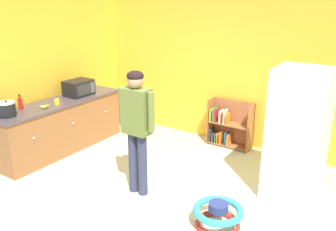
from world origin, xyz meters
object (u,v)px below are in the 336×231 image
ketchup_bottle (20,103)px  blue_cup (94,85)px  crock_pot (7,109)px  teal_cup (89,88)px  kitchen_counter (61,126)px  standing_person (137,122)px  refrigerator (298,135)px  banana_bunch (45,106)px  yellow_cup (57,102)px  bookshelf (227,126)px  microwave (79,88)px  baby_walker (218,215)px

ketchup_bottle → blue_cup: bearing=92.8°
crock_pot → teal_cup: bearing=93.9°
kitchen_counter → standing_person: size_ratio=1.39×
refrigerator → banana_bunch: bearing=-163.2°
refrigerator → standing_person: size_ratio=1.03×
yellow_cup → standing_person: bearing=-7.6°
yellow_cup → teal_cup: 1.01m
crock_pot → teal_cup: 1.79m
refrigerator → yellow_cup: 3.80m
bookshelf → microwave: bearing=-150.4°
yellow_cup → teal_cup: (-0.26, 0.97, 0.00)m
refrigerator → crock_pot: bearing=-156.1°
bookshelf → yellow_cup: (-2.23, -1.96, 0.58)m
refrigerator → baby_walker: (-0.52, -1.23, -0.73)m
teal_cup → microwave: bearing=-70.8°
kitchen_counter → baby_walker: bearing=-8.4°
yellow_cup → microwave: bearing=102.3°
microwave → ketchup_bottle: microwave is taller
refrigerator → blue_cup: (-4.05, 0.32, 0.06)m
microwave → yellow_cup: 0.63m
bookshelf → teal_cup: bearing=-158.4°
microwave → banana_bunch: size_ratio=3.03×
ketchup_bottle → crock_pot: bearing=-67.2°
kitchen_counter → crock_pot: size_ratio=9.40×
kitchen_counter → banana_bunch: size_ratio=15.22×
microwave → banana_bunch: bearing=-81.4°
kitchen_counter → yellow_cup: bearing=-48.2°
kitchen_counter → ketchup_bottle: bearing=-102.5°
baby_walker → banana_bunch: banana_bunch is taller
microwave → crock_pot: 1.43m
baby_walker → microwave: bearing=163.8°
standing_person → microwave: 2.21m
baby_walker → teal_cup: (-3.44, 1.32, 0.79)m
yellow_cup → baby_walker: bearing=-6.3°
crock_pot → ketchup_bottle: (-0.13, 0.32, -0.01)m
standing_person → teal_cup: bearing=150.4°
microwave → ketchup_bottle: (-0.14, -1.11, -0.04)m
refrigerator → teal_cup: 3.96m
ketchup_bottle → teal_cup: 1.47m
teal_cup → ketchup_bottle: bearing=-90.4°
bookshelf → ketchup_bottle: ketchup_bottle is taller
microwave → bookshelf: bearing=29.6°
refrigerator → banana_bunch: (-3.71, -1.12, 0.04)m
crock_pot → ketchup_bottle: crock_pot is taller
kitchen_counter → baby_walker: 3.36m
baby_walker → ketchup_bottle: size_ratio=2.46×
standing_person → blue_cup: bearing=147.1°
kitchen_counter → ketchup_bottle: (-0.14, -0.64, 0.55)m
baby_walker → yellow_cup: size_ratio=6.36×
bookshelf → blue_cup: blue_cup is taller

